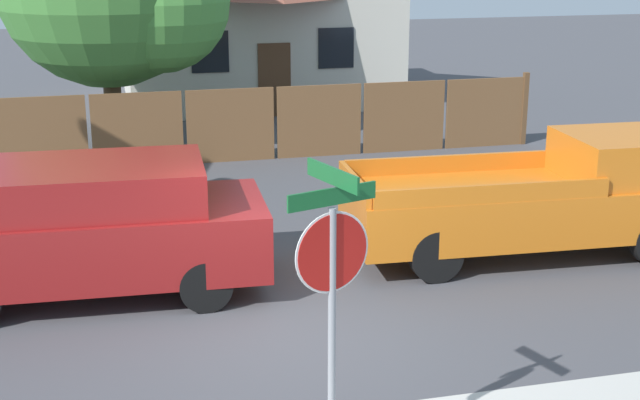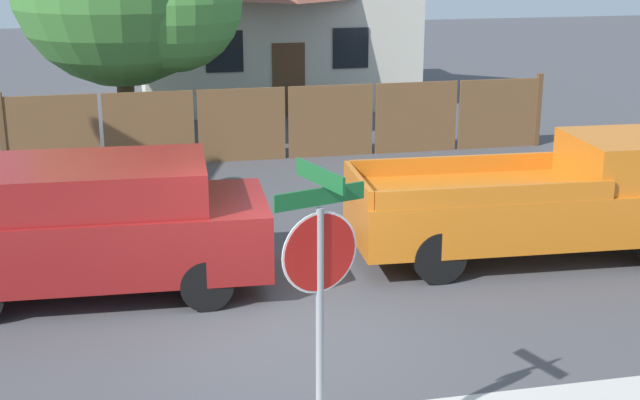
{
  "view_description": "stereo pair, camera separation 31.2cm",
  "coord_description": "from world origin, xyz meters",
  "px_view_note": "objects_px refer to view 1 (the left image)",
  "views": [
    {
      "loc": [
        -2.04,
        -10.07,
        4.83
      ],
      "look_at": [
        0.57,
        0.39,
        1.6
      ],
      "focal_mm": 50.0,
      "sensor_mm": 36.0,
      "label": 1
    },
    {
      "loc": [
        -1.74,
        -10.14,
        4.83
      ],
      "look_at": [
        0.57,
        0.39,
        1.6
      ],
      "focal_mm": 50.0,
      "sensor_mm": 36.0,
      "label": 2
    }
  ],
  "objects_px": {
    "orange_pickup": "(545,198)",
    "stop_sign": "(332,277)",
    "red_suv": "(89,225)",
    "house": "(255,18)"
  },
  "relations": [
    {
      "from": "orange_pickup",
      "to": "stop_sign",
      "type": "distance_m",
      "value": 7.04
    },
    {
      "from": "red_suv",
      "to": "stop_sign",
      "type": "bearing_deg",
      "value": -64.87
    },
    {
      "from": "red_suv",
      "to": "stop_sign",
      "type": "relative_size",
      "value": 1.62
    },
    {
      "from": "orange_pickup",
      "to": "house",
      "type": "bearing_deg",
      "value": 100.32
    },
    {
      "from": "house",
      "to": "stop_sign",
      "type": "bearing_deg",
      "value": -98.11
    },
    {
      "from": "house",
      "to": "stop_sign",
      "type": "relative_size",
      "value": 2.79
    },
    {
      "from": "house",
      "to": "stop_sign",
      "type": "distance_m",
      "value": 19.94
    },
    {
      "from": "house",
      "to": "red_suv",
      "type": "xyz_separation_m",
      "value": [
        -4.91,
        -14.64,
        -1.4
      ]
    },
    {
      "from": "orange_pickup",
      "to": "stop_sign",
      "type": "relative_size",
      "value": 1.91
    },
    {
      "from": "red_suv",
      "to": "house",
      "type": "bearing_deg",
      "value": 74.28
    }
  ]
}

